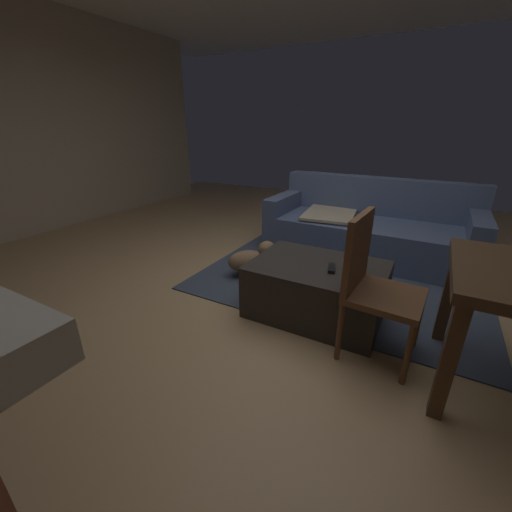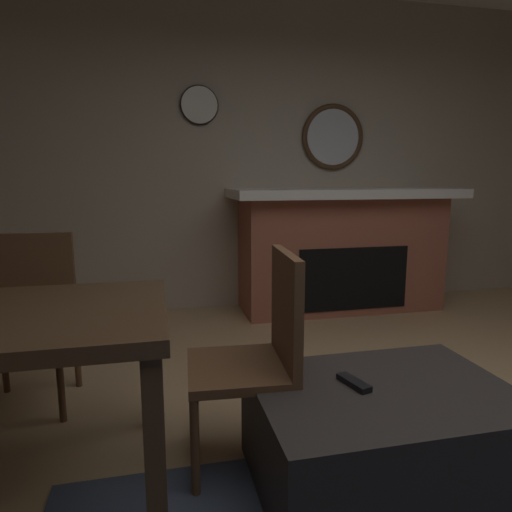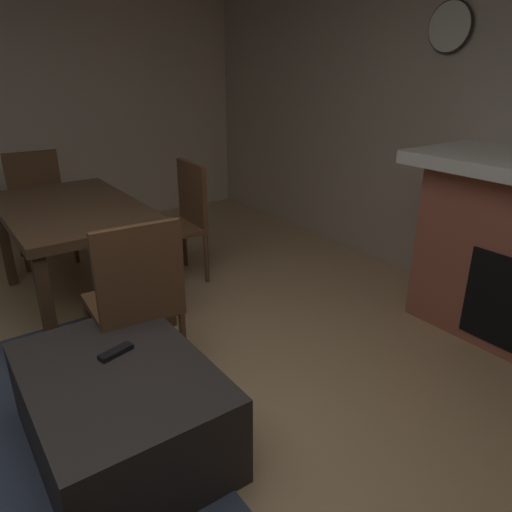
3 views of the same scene
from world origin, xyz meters
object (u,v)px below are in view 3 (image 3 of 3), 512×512
Objects in this scene: ottoman_coffee_table at (121,409)px; dining_chair_west at (136,294)px; dining_chair_east at (39,200)px; wall_clock at (450,27)px; dining_table at (72,218)px; dining_chair_south at (181,215)px; tv_remote at (116,352)px.

ottoman_coffee_table is 1.08× the size of dining_chair_west.
dining_chair_east is 2.70× the size of wall_clock.
dining_chair_east reaches higher than ottoman_coffee_table.
wall_clock is (-0.00, -2.38, 1.34)m from dining_chair_west.
dining_chair_south is at bearing -90.27° from dining_table.
dining_chair_east reaches higher than tv_remote.
dining_table reaches higher than ottoman_coffee_table.
tv_remote is at bearing 170.42° from dining_table.
dining_table is 1.55× the size of dining_chair_south.
dining_table is at bearing -0.32° from dining_chair_west.
tv_remote is 0.11× the size of dining_table.
dining_table is at bearing 89.73° from dining_chair_south.
dining_chair_south reaches higher than dining_table.
ottoman_coffee_table is 1.63m from dining_table.
tv_remote reaches higher than ottoman_coffee_table.
dining_chair_east is (2.54, -0.25, 0.09)m from tv_remote.
wall_clock is at bearing -98.41° from tv_remote.
dining_chair_south is (1.43, -1.06, 0.09)m from tv_remote.
dining_chair_east reaches higher than dining_table.
tv_remote is at bearing 143.75° from dining_chair_west.
dining_chair_south is 1.38m from dining_chair_east.
dining_chair_west is (-1.11, 0.82, 0.00)m from dining_chair_south.
ottoman_coffee_table is 3.16m from wall_clock.
wall_clock reaches higher than dining_chair_west.
wall_clock is at bearing -125.50° from dining_chair_south.
dining_chair_east is at bearing -20.91° from tv_remote.
tv_remote is 0.17× the size of dining_chair_south.
wall_clock is at bearing -115.14° from dining_table.
tv_remote is 0.17× the size of dining_chair_west.
ottoman_coffee_table is 6.29× the size of tv_remote.
dining_chair_west is 2.22m from dining_chair_east.
ottoman_coffee_table is at bearing 99.13° from wall_clock.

